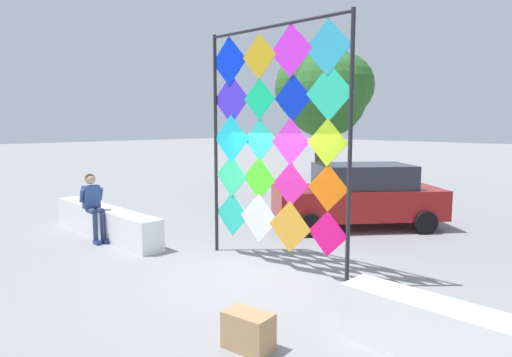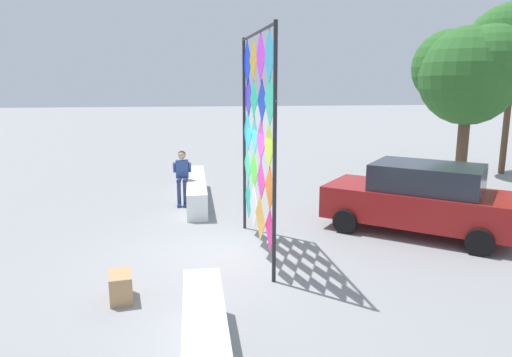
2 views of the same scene
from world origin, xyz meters
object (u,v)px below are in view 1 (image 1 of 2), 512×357
Objects in this scene: parked_car at (358,195)px; tree_palm_like at (315,82)px; tree_broadleaf at (324,92)px; cardboard_box_large at (248,331)px; kite_display_rack at (273,134)px; seated_vendor at (93,202)px.

tree_palm_like reaches higher than parked_car.
tree_palm_like reaches higher than tree_broadleaf.
cardboard_box_large is (2.64, -6.44, -0.61)m from parked_car.
cardboard_box_large is at bearing -51.78° from kite_display_rack.
tree_broadleaf reaches higher than cardboard_box_large.
tree_palm_like is (-3.05, 3.36, 0.74)m from tree_broadleaf.
cardboard_box_large is at bearing -54.61° from tree_palm_like.
parked_car is 0.70× the size of tree_palm_like.
kite_display_rack is at bearing -55.33° from tree_palm_like.
parked_car is at bearing 58.21° from seated_vendor.
seated_vendor is at bearing 171.50° from cardboard_box_large.
tree_palm_like is (-6.47, 6.39, 3.69)m from parked_car.
seated_vendor is at bearing -121.79° from parked_car.
parked_car is (-0.67, 3.94, -1.65)m from kite_display_rack.
tree_broadleaf is at bearing 122.63° from cardboard_box_large.
kite_display_rack is at bearing 128.22° from cardboard_box_large.
tree_palm_like is (-9.11, 12.83, 4.29)m from cardboard_box_large.
tree_broadleaf is 0.80× the size of tree_palm_like.
tree_broadleaf is (-6.06, 9.47, 3.56)m from cardboard_box_large.
parked_car is 9.81m from tree_palm_like.
kite_display_rack is 4.32m from parked_car.
cardboard_box_large is at bearing -67.69° from parked_car.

